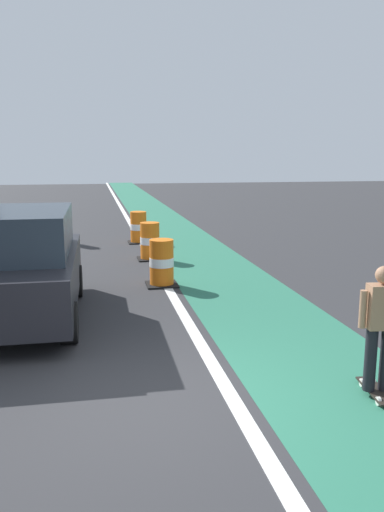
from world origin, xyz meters
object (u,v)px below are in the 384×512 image
object	(u,v)px
parked_suv_nearest	(25,265)
traffic_barrel_mid	(150,242)
skateboarder_on_lane	(381,327)
traffic_barrel_front	(162,263)
traffic_barrel_back	(139,228)

from	to	relation	value
parked_suv_nearest	traffic_barrel_mid	size ratio (longest dim) A/B	4.24
skateboarder_on_lane	traffic_barrel_mid	size ratio (longest dim) A/B	1.55
traffic_barrel_front	traffic_barrel_mid	world-z (taller)	same
parked_suv_nearest	traffic_barrel_mid	xyz separation A→B (m)	(2.87, 5.10, -0.50)
skateboarder_on_lane	traffic_barrel_front	xyz separation A→B (m)	(-1.92, 6.11, -0.38)
skateboarder_on_lane	traffic_barrel_front	size ratio (longest dim) A/B	1.55
skateboarder_on_lane	traffic_barrel_front	distance (m)	6.42
skateboarder_on_lane	traffic_barrel_back	xyz separation A→B (m)	(-1.91, 12.19, -0.38)
traffic_barrel_front	traffic_barrel_back	size ratio (longest dim) A/B	1.00
traffic_barrel_front	skateboarder_on_lane	bearing A→B (deg)	-72.56
parked_suv_nearest	traffic_barrel_front	size ratio (longest dim) A/B	4.24
skateboarder_on_lane	traffic_barrel_mid	distance (m)	9.40
skateboarder_on_lane	parked_suv_nearest	bearing A→B (deg)	138.90
parked_suv_nearest	traffic_barrel_front	bearing A→B (deg)	35.64
skateboarder_on_lane	parked_suv_nearest	world-z (taller)	parked_suv_nearest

